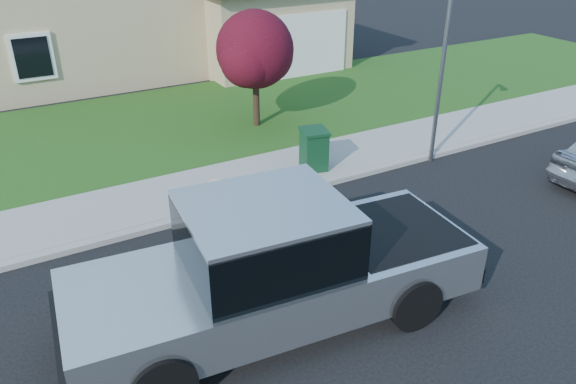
# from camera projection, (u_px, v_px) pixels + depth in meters

# --- Properties ---
(ground) EXTENTS (80.00, 80.00, 0.00)m
(ground) POSITION_uv_depth(u_px,v_px,m) (281.00, 284.00, 9.90)
(ground) COLOR black
(ground) RESTS_ON ground
(curb) EXTENTS (40.00, 0.20, 0.12)m
(curb) POSITION_uv_depth(u_px,v_px,m) (258.00, 200.00, 12.55)
(curb) COLOR gray
(curb) RESTS_ON ground
(sidewalk) EXTENTS (40.00, 2.00, 0.15)m
(sidewalk) POSITION_uv_depth(u_px,v_px,m) (237.00, 181.00, 13.39)
(sidewalk) COLOR gray
(sidewalk) RESTS_ON ground
(lawn) EXTENTS (40.00, 7.00, 0.10)m
(lawn) POSITION_uv_depth(u_px,v_px,m) (175.00, 124.00, 16.88)
(lawn) COLOR #1B3C11
(lawn) RESTS_ON ground
(pickup_truck) EXTENTS (6.68, 2.80, 2.14)m
(pickup_truck) POSITION_uv_depth(u_px,v_px,m) (274.00, 268.00, 8.62)
(pickup_truck) COLOR black
(pickup_truck) RESTS_ON ground
(woman) EXTENTS (0.69, 0.53, 1.87)m
(woman) POSITION_uv_depth(u_px,v_px,m) (219.00, 232.00, 9.76)
(woman) COLOR tan
(woman) RESTS_ON ground
(ornamental_tree) EXTENTS (2.42, 2.18, 3.32)m
(ornamental_tree) POSITION_uv_depth(u_px,v_px,m) (256.00, 53.00, 15.73)
(ornamental_tree) COLOR black
(ornamental_tree) RESTS_ON lawn
(trash_bin) EXTENTS (0.76, 0.83, 1.00)m
(trash_bin) POSITION_uv_depth(u_px,v_px,m) (314.00, 149.00, 13.63)
(trash_bin) COLOR #0E341B
(trash_bin) RESTS_ON sidewalk
(street_lamp) EXTENTS (0.35, 0.60, 4.59)m
(street_lamp) POSITION_uv_depth(u_px,v_px,m) (444.00, 61.00, 13.36)
(street_lamp) COLOR slate
(street_lamp) RESTS_ON ground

